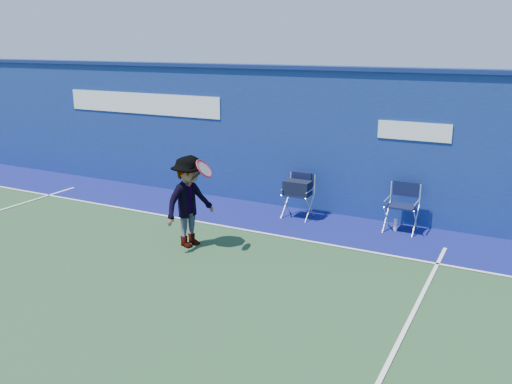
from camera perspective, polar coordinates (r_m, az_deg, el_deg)
The scene contains 8 objects.
ground at distance 8.71m, azimuth -16.61°, elevation -9.29°, with size 80.00×80.00×0.00m, color #254727.
stadium_wall at distance 12.34m, azimuth -0.28°, elevation 6.16°, with size 24.00×0.50×3.08m.
out_of_bounds_strip at distance 11.76m, azimuth -2.75°, elevation -2.08°, with size 24.00×1.80×0.01m, color navy.
court_lines at distance 9.10m, azimuth -14.00°, elevation -7.91°, with size 24.00×12.00×0.01m.
directors_chair_left at distance 11.32m, azimuth 4.44°, elevation -0.76°, with size 0.55×0.51×0.92m.
directors_chair_right at distance 10.85m, azimuth 15.03°, elevation -2.52°, with size 0.56×0.50×0.94m.
water_bottle at distance 10.87m, azimuth 14.48°, elevation -3.37°, with size 0.07×0.07×0.26m, color silver.
tennis_player at distance 9.66m, azimuth -7.01°, elevation -1.00°, with size 0.97×1.17×1.65m.
Camera 1 is at (5.67, -5.57, 3.56)m, focal length 38.00 mm.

